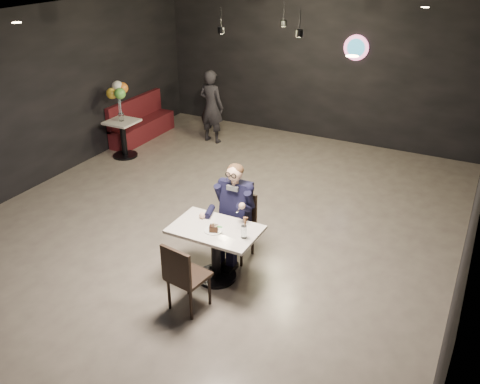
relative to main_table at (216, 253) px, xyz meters
The scene contains 17 objects.
floor 1.32m from the main_table, 123.95° to the left, with size 9.00×9.00×0.00m, color gray.
wall_sign 5.75m from the main_table, 89.01° to the left, with size 0.50×0.06×0.50m, color pink, non-canonical shape.
pendant_lights 4.01m from the main_table, 103.02° to the left, with size 1.40×1.20×0.36m, color black.
main_table is the anchor object (origin of this frame).
chair_far 0.56m from the main_table, 90.00° to the left, with size 0.42×0.46×0.92m, color black.
chair_near 0.65m from the main_table, 90.00° to the right, with size 0.42×0.46×0.92m, color black.
seated_man 0.65m from the main_table, 90.00° to the left, with size 0.60×0.80×1.44m, color black.
dessert_plate 0.39m from the main_table, 80.15° to the right, with size 0.23×0.23×0.01m, color white.
cake_slice 0.43m from the main_table, 71.37° to the right, with size 0.10×0.08×0.07m, color black.
mint_leaf 0.49m from the main_table, 35.64° to the right, with size 0.07×0.04×0.01m, color green.
sundae_glass 0.62m from the main_table, ahead, with size 0.07×0.07×0.16m, color silver.
wafer_cone 0.76m from the main_table, ahead, with size 0.06×0.06×0.12m, color #B07648.
booth_bench 5.41m from the main_table, 136.93° to the left, with size 0.44×1.77×0.88m, color #4E101B.
side_table 4.54m from the main_table, 143.57° to the left, with size 0.56×0.56×0.71m, color white.
balloon_vase 4.56m from the main_table, 143.57° to the left, with size 0.10×0.10×0.15m, color silver.
balloon_bunch 4.62m from the main_table, 143.57° to the left, with size 0.39×0.39×0.65m, color gold.
passerby 4.95m from the main_table, 120.73° to the left, with size 0.56×0.37×1.54m, color black.
Camera 1 is at (3.46, -5.71, 4.00)m, focal length 38.00 mm.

